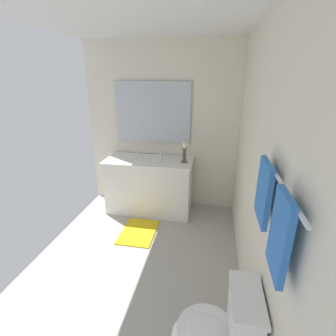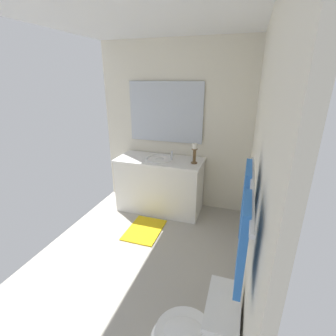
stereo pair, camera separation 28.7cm
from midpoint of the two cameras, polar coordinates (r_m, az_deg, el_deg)
name	(u,v)px [view 2 (the right image)]	position (r m, az deg, el deg)	size (l,w,h in m)	color
floor	(136,261)	(2.97, -4.48, -20.87)	(3.02, 2.29, 0.02)	#B2ADA3
wall_back	(257,170)	(2.18, 23.57, -0.61)	(3.02, 0.04, 2.45)	silver
wall_left	(175,128)	(3.73, 3.92, 9.27)	(0.04, 2.29, 2.45)	silver
ceiling	(122,7)	(2.29, -6.50, 33.33)	(3.02, 2.29, 0.02)	white
vanity_cabinet	(160,185)	(3.72, 0.30, -3.93)	(0.58, 1.28, 0.82)	white
sink_basin	(160,162)	(3.58, 0.33, 1.47)	(0.40, 0.40, 0.24)	white
mirror	(166,112)	(3.69, 1.70, 12.81)	(0.02, 1.13, 0.87)	silver
candle_holder_tall	(195,153)	(3.39, 8.63, 3.47)	(0.09, 0.09, 0.28)	brown
towel_bar	(252,186)	(1.23, 25.56, -3.89)	(0.02, 0.02, 0.81)	silver
towel_near_vanity	(246,197)	(1.47, 23.10, -6.39)	(0.28, 0.03, 0.36)	blue
towel_center	(243,243)	(1.13, 24.35, -15.97)	(0.23, 0.03, 0.39)	blue
bath_mat	(145,230)	(3.40, -3.03, -14.28)	(0.60, 0.44, 0.02)	yellow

